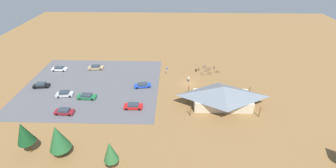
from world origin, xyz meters
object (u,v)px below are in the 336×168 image
(bicycle_silver_front_row, at_px, (206,71))
(car_tan_front_row, at_px, (96,67))
(bicycle_black_yard_center, at_px, (218,72))
(pine_far_west, at_px, (24,133))
(lot_sign, at_px, (167,70))
(car_white_second_row, at_px, (59,69))
(car_silver_aisle_side, at_px, (65,94))
(car_red_mid_lot, at_px, (133,106))
(bicycle_purple_near_porch, at_px, (208,69))
(car_black_inner_stall, at_px, (41,85))
(bicycle_teal_mid_cluster, at_px, (214,67))
(car_blue_back_corner, at_px, (143,85))
(bicycle_blue_yard_front, at_px, (204,67))
(car_maroon_by_curb, at_px, (64,111))
(visitor_at_bikes, at_px, (189,79))
(bicycle_green_edge_north, at_px, (199,69))
(trash_bin, at_px, (196,70))
(bicycle_white_back_row, at_px, (202,74))
(bicycle_yellow_lone_east, at_px, (242,91))
(pine_east, at_px, (58,138))
(bike_pavilion, at_px, (223,95))
(pine_midwest, at_px, (110,152))
(bicycle_red_by_bin, at_px, (210,74))

(bicycle_silver_front_row, relative_size, car_tan_front_row, 0.34)
(bicycle_black_yard_center, bearing_deg, pine_far_west, 39.24)
(lot_sign, relative_size, car_white_second_row, 0.47)
(car_silver_aisle_side, bearing_deg, car_red_mid_lot, 165.48)
(bicycle_purple_near_porch, height_order, car_black_inner_stall, car_black_inner_stall)
(bicycle_teal_mid_cluster, bearing_deg, car_blue_back_corner, 29.28)
(bicycle_blue_yard_front, xyz_separation_m, car_maroon_by_curb, (35.50, 24.90, 0.34))
(car_silver_aisle_side, relative_size, visitor_at_bikes, 2.72)
(lot_sign, xyz_separation_m, bicycle_green_edge_north, (-10.05, -2.91, -1.01))
(bicycle_black_yard_center, height_order, car_red_mid_lot, car_red_mid_lot)
(trash_bin, bearing_deg, bicycle_white_back_row, 126.07)
(car_blue_back_corner, relative_size, visitor_at_bikes, 2.94)
(car_black_inner_stall, relative_size, car_blue_back_corner, 0.92)
(car_black_inner_stall, bearing_deg, bicycle_yellow_lone_east, 178.68)
(pine_east, relative_size, visitor_at_bikes, 4.22)
(bicycle_blue_yard_front, bearing_deg, bike_pavilion, 95.75)
(bicycle_teal_mid_cluster, bearing_deg, pine_midwest, 59.90)
(lot_sign, height_order, car_silver_aisle_side, lot_sign)
(pine_east, bearing_deg, bicycle_red_by_bin, -134.26)
(car_maroon_by_curb, relative_size, car_tan_front_row, 0.93)
(car_white_second_row, bearing_deg, bicycle_blue_yard_front, -176.13)
(bicycle_purple_near_porch, relative_size, bicycle_yellow_lone_east, 0.97)
(bicycle_silver_front_row, bearing_deg, car_white_second_row, 0.37)
(bicycle_white_back_row, distance_m, bicycle_blue_yard_front, 4.96)
(bicycle_teal_mid_cluster, bearing_deg, bike_pavilion, 86.95)
(bicycle_red_by_bin, distance_m, visitor_at_bikes, 8.01)
(bicycle_green_edge_north, relative_size, bicycle_red_by_bin, 1.07)
(pine_far_west, xyz_separation_m, bicycle_red_by_bin, (-38.50, -32.23, -4.44))
(bicycle_blue_yard_front, bearing_deg, visitor_at_bikes, 58.11)
(bike_pavilion, distance_m, bicycle_purple_near_porch, 19.24)
(bike_pavilion, relative_size, pine_far_west, 2.30)
(bicycle_blue_yard_front, bearing_deg, pine_far_west, 44.58)
(bicycle_green_edge_north, height_order, car_white_second_row, car_white_second_row)
(trash_bin, bearing_deg, pine_east, 51.23)
(bicycle_blue_yard_front, xyz_separation_m, visitor_at_bikes, (5.54, 8.90, 0.48))
(pine_midwest, xyz_separation_m, bicycle_white_back_row, (-19.27, -36.02, -4.45))
(bicycle_purple_near_porch, height_order, car_maroon_by_curb, car_maroon_by_curb)
(car_maroon_by_curb, bearing_deg, visitor_at_bikes, -151.90)
(bicycle_white_back_row, xyz_separation_m, car_blue_back_corner, (17.42, 7.63, 0.31))
(lot_sign, height_order, car_tan_front_row, lot_sign)
(bicycle_silver_front_row, bearing_deg, bicycle_blue_yard_front, -83.50)
(bicycle_red_by_bin, distance_m, car_red_mid_lot, 27.37)
(pine_far_west, height_order, car_blue_back_corner, pine_far_west)
(bicycle_purple_near_porch, relative_size, bicycle_black_yard_center, 1.00)
(bicycle_blue_yard_front, distance_m, car_red_mid_lot, 29.74)
(bicycle_silver_front_row, distance_m, car_red_mid_lot, 27.92)
(bicycle_silver_front_row, distance_m, car_black_inner_stall, 48.17)
(car_tan_front_row, distance_m, car_white_second_row, 11.30)
(car_white_second_row, distance_m, visitor_at_bikes, 40.78)
(trash_bin, distance_m, car_white_second_row, 43.10)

